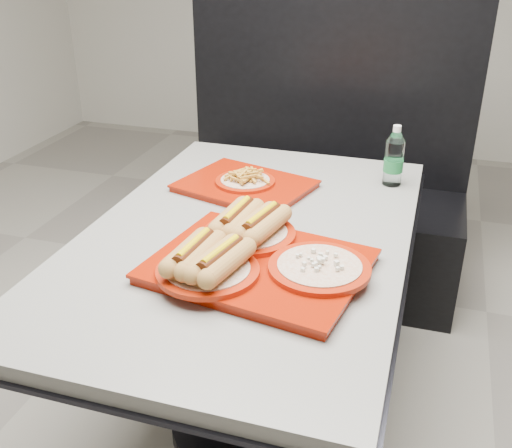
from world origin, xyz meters
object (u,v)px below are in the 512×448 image
(diner_table, at_px, (248,281))
(booth_bench, at_px, (320,196))
(tray_near, at_px, (252,255))
(water_bottle, at_px, (394,159))
(tray_far, at_px, (245,183))

(diner_table, height_order, booth_bench, booth_bench)
(tray_near, bearing_deg, diner_table, 111.15)
(diner_table, xyz_separation_m, booth_bench, (0.00, 1.09, -0.18))
(water_bottle, bearing_deg, booth_bench, 120.14)
(diner_table, distance_m, tray_far, 0.36)
(booth_bench, relative_size, water_bottle, 6.59)
(tray_near, distance_m, tray_far, 0.52)
(booth_bench, relative_size, tray_far, 2.84)
(diner_table, relative_size, tray_far, 2.99)
(diner_table, xyz_separation_m, water_bottle, (0.36, 0.48, 0.25))
(booth_bench, xyz_separation_m, tray_far, (-0.10, -0.80, 0.37))
(diner_table, xyz_separation_m, tray_far, (-0.10, 0.29, 0.19))
(diner_table, height_order, tray_near, tray_near)
(booth_bench, distance_m, tray_far, 0.89)
(diner_table, distance_m, booth_bench, 1.11)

